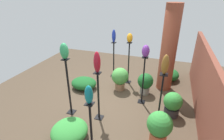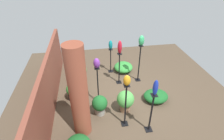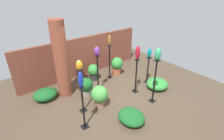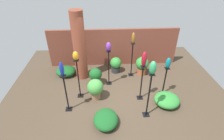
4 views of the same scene
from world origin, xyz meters
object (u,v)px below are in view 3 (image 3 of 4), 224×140
object	(u,v)px
art_vase_jade	(158,54)
potted_plant_front_right	(93,71)
pedestal_cobalt	(83,110)
pedestal_bronze	(109,63)
pedestal_jade	(154,83)
art_vase_ruby	(138,53)
pedestal_teal	(148,71)
art_vase_teal	(149,53)
art_vase_bronze	(109,40)
pedestal_ruby	(136,77)
potted_plant_back_center	(117,65)
potted_plant_mid_left	(86,86)
potted_plant_near_pillar	(100,95)
pedestal_violet	(98,75)
brick_pillar	(61,60)
art_vase_violet	(97,51)
art_vase_amber	(79,65)
art_vase_cobalt	(81,80)
pedestal_amber	(82,93)

from	to	relation	value
art_vase_jade	potted_plant_front_right	world-z (taller)	art_vase_jade
pedestal_cobalt	pedestal_bronze	world-z (taller)	pedestal_bronze
pedestal_jade	pedestal_cobalt	bearing A→B (deg)	171.10
pedestal_cobalt	potted_plant_front_right	xyz separation A→B (m)	(1.69, 2.16, -0.25)
art_vase_ruby	art_vase_jade	bearing A→B (deg)	-87.08
pedestal_teal	art_vase_teal	distance (m)	0.78
art_vase_teal	art_vase_bronze	distance (m)	1.62
pedestal_ruby	potted_plant_back_center	size ratio (longest dim) A/B	1.65
potted_plant_front_right	potted_plant_mid_left	bearing A→B (deg)	-134.93
potted_plant_near_pillar	pedestal_violet	bearing A→B (deg)	58.88
pedestal_teal	potted_plant_near_pillar	size ratio (longest dim) A/B	1.43
pedestal_bronze	art_vase_bronze	size ratio (longest dim) A/B	3.38
brick_pillar	art_vase_bronze	xyz separation A→B (m)	(2.01, -0.01, 0.30)
potted_plant_mid_left	art_vase_violet	bearing A→B (deg)	-0.27
pedestal_teal	art_vase_amber	bearing A→B (deg)	179.42
pedestal_cobalt	pedestal_ruby	size ratio (longest dim) A/B	1.02
pedestal_cobalt	pedestal_violet	bearing A→B (deg)	44.20
pedestal_teal	potted_plant_mid_left	size ratio (longest dim) A/B	1.58
art_vase_amber	art_vase_cobalt	bearing A→B (deg)	-116.24
pedestal_bronze	art_vase_jade	world-z (taller)	art_vase_jade
pedestal_bronze	potted_plant_mid_left	xyz separation A→B (m)	(-1.45, -0.53, -0.27)
art_vase_teal	art_vase_jade	bearing A→B (deg)	-129.66
pedestal_jade	potted_plant_front_right	distance (m)	2.67
art_vase_amber	art_vase_jade	bearing A→B (deg)	-25.69
art_vase_cobalt	pedestal_jade	bearing A→B (deg)	-8.90
potted_plant_front_right	potted_plant_back_center	distance (m)	1.09
art_vase_amber	potted_plant_mid_left	size ratio (longest dim) A/B	0.44
pedestal_cobalt	potted_plant_front_right	distance (m)	2.75
pedestal_jade	art_vase_ruby	xyz separation A→B (m)	(-0.04, 0.79, 0.83)
pedestal_ruby	art_vase_teal	distance (m)	1.11
art_vase_bronze	potted_plant_front_right	size ratio (longest dim) A/B	0.64
pedestal_violet	art_vase_violet	bearing A→B (deg)	90.00
pedestal_teal	art_vase_cobalt	bearing A→B (deg)	-169.41
pedestal_amber	potted_plant_near_pillar	size ratio (longest dim) A/B	1.94
art_vase_violet	potted_plant_near_pillar	bearing A→B (deg)	-121.12
brick_pillar	pedestal_cobalt	xyz separation A→B (m)	(-0.29, -1.87, -0.74)
potted_plant_mid_left	pedestal_amber	bearing A→B (deg)	-128.28
potted_plant_near_pillar	art_vase_ruby	bearing A→B (deg)	-3.56
art_vase_ruby	potted_plant_back_center	distance (m)	1.89
art_vase_bronze	brick_pillar	bearing A→B (deg)	179.64
pedestal_cobalt	art_vase_teal	xyz separation A→B (m)	(3.26, 0.61, 0.66)
art_vase_amber	art_vase_cobalt	xyz separation A→B (m)	(-0.32, -0.64, -0.06)
pedestal_amber	art_vase_jade	size ratio (longest dim) A/B	3.74
pedestal_ruby	potted_plant_front_right	size ratio (longest dim) A/B	1.94
pedestal_teal	art_vase_amber	xyz separation A→B (m)	(-2.95, 0.03, 1.12)
pedestal_cobalt	pedestal_bronze	bearing A→B (deg)	38.85
pedestal_amber	pedestal_ruby	xyz separation A→B (m)	(2.09, -0.23, -0.08)
potted_plant_near_pillar	brick_pillar	bearing A→B (deg)	113.04
art_vase_cobalt	pedestal_cobalt	bearing A→B (deg)	0.00
pedestal_ruby	pedestal_teal	bearing A→B (deg)	13.07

